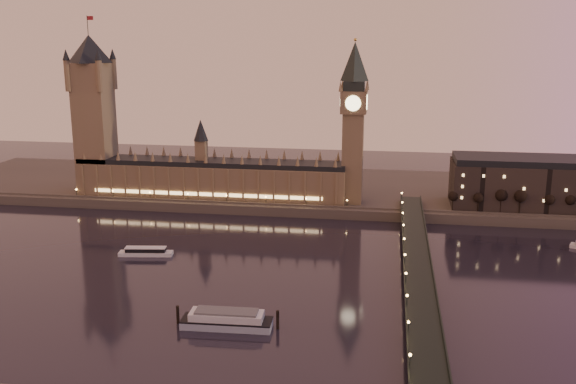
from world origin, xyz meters
TOP-DOWN VIEW (x-y plane):
  - ground at (0.00, 0.00)m, footprint 700.00×700.00m
  - far_embankment at (30.00, 165.00)m, footprint 560.00×130.00m
  - palace_of_westminster at (-40.12, 120.99)m, footprint 180.00×26.62m
  - victoria_tower at (-120.00, 121.00)m, footprint 31.68×31.68m
  - big_ben at (53.99, 120.99)m, footprint 17.68×17.68m
  - westminster_bridge at (91.61, 0.00)m, footprint 13.20×260.00m
  - bare_tree_0 at (118.60, 109.00)m, footprint 6.25×6.25m
  - bare_tree_1 at (131.77, 109.00)m, footprint 6.25×6.25m
  - bare_tree_2 at (144.95, 109.00)m, footprint 6.25×6.25m
  - bare_tree_3 at (158.12, 109.00)m, footprint 6.25×6.25m
  - bare_tree_4 at (171.30, 109.00)m, footprint 6.25×6.25m
  - bare_tree_5 at (184.47, 109.00)m, footprint 6.25×6.25m
  - cruise_boat_a at (-46.35, 17.53)m, footprint 28.37×9.88m
  - moored_barge at (16.55, -58.14)m, footprint 41.19×11.56m

SIDE VIEW (x-z plane):
  - ground at x=0.00m, z-range 0.00..0.00m
  - cruise_boat_a at x=-46.35m, z-range -0.26..4.18m
  - far_embankment at x=30.00m, z-range 0.00..6.00m
  - moored_barge at x=16.55m, z-range -0.59..6.97m
  - westminster_bridge at x=91.61m, z-range -2.13..13.17m
  - bare_tree_0 at x=118.60m, z-range 9.14..21.85m
  - bare_tree_1 at x=131.77m, z-range 9.14..21.85m
  - bare_tree_2 at x=144.95m, z-range 9.14..21.85m
  - bare_tree_3 at x=158.12m, z-range 9.14..21.85m
  - bare_tree_4 at x=171.30m, z-range 9.14..21.85m
  - bare_tree_5 at x=184.47m, z-range 9.14..21.85m
  - palace_of_westminster at x=-40.12m, z-range -4.29..47.71m
  - big_ben at x=53.99m, z-range 11.95..115.95m
  - victoria_tower at x=-120.00m, z-range 6.79..124.79m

